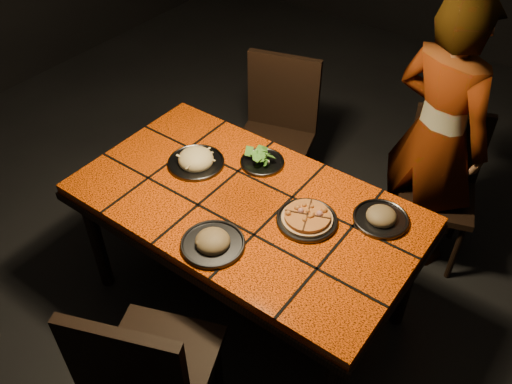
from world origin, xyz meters
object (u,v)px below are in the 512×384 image
Objects in this scene: diner at (437,137)px; plate_pasta at (196,160)px; dining_table at (246,213)px; chair_near at (147,371)px; chair_far_right at (440,177)px; chair_far_left at (277,126)px; plate_pizza at (307,219)px.

diner reaches higher than plate_pasta.
chair_near reaches higher than dining_table.
chair_near is 1.88m from chair_far_right.
chair_far_left reaches higher than plate_pasta.
dining_table is 0.32m from plate_pizza.
diner reaches higher than chair_far_right.
dining_table is at bearing -101.13° from chair_near.
dining_table is 0.90m from chair_far_left.
plate_pizza is at bearing -121.06° from chair_near.
chair_far_left reaches higher than chair_far_right.
chair_far_left is 3.43× the size of plate_pasta.
plate_pizza is (0.30, 0.06, 0.10)m from dining_table.
plate_pasta is at bearing -81.73° from chair_near.
plate_pizza is 0.66m from plate_pasta.
dining_table is at bearing -139.85° from chair_far_right.
chair_far_right is 1.02m from plate_pizza.
chair_near is 0.92m from plate_pizza.
plate_pasta reaches higher than dining_table.
plate_pizza is (-0.23, -0.88, -0.03)m from diner.
plate_pasta is at bearing 178.71° from plate_pizza.
plate_pizza is (-0.29, -0.94, 0.26)m from chair_far_right.
diner is 5.59× the size of plate_pasta.
plate_pasta is (-0.36, 0.07, 0.10)m from dining_table.
dining_table is at bearing 77.03° from diner.
dining_table is 1.82× the size of chair_far_right.
plate_pasta is at bearing -105.98° from chair_far_left.
plate_pizza is at bearing -64.99° from chair_far_left.
plate_pizza is (0.15, 0.89, 0.20)m from chair_near.
chair_far_right reaches higher than dining_table.
dining_table is 1.02× the size of diner.
diner is (-0.06, -0.06, 0.29)m from chair_far_right.
chair_far_left is at bearing 24.79° from diner.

